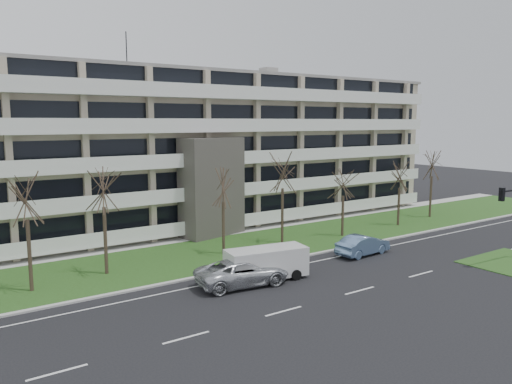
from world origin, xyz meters
TOP-DOWN VIEW (x-y plane):
  - ground at (0.00, 0.00)m, footprint 160.00×160.00m
  - grass_verge at (0.00, 13.00)m, footprint 90.00×10.00m
  - curb at (0.00, 8.00)m, footprint 90.00×0.35m
  - sidewalk at (0.00, 18.50)m, footprint 90.00×2.00m
  - grass_median at (14.00, -2.00)m, footprint 7.00×5.00m
  - lane_edge_line at (0.00, 6.50)m, footprint 90.00×0.12m
  - apartment_building at (-0.01, 25.32)m, footprint 60.50×15.10m
  - silver_pickup at (-5.42, 5.06)m, footprint 6.41×3.60m
  - blue_sedan at (6.42, 5.83)m, footprint 4.97×2.04m
  - white_van at (-3.39, 5.15)m, footprint 5.71×2.91m
  - tree_1 at (-16.85, 11.46)m, footprint 4.05×4.05m
  - tree_2 at (-11.89, 12.29)m, footprint 4.20×4.20m
  - tree_3 at (-2.52, 12.26)m, footprint 3.73×3.73m
  - tree_4 at (3.57, 12.57)m, footprint 4.25×4.25m
  - tree_5 at (9.66, 11.44)m, footprint 3.35×3.35m
  - tree_6 at (17.67, 11.66)m, footprint 3.43×3.43m
  - tree_7 at (24.07, 12.59)m, footprint 4.04×4.04m

SIDE VIEW (x-z plane):
  - ground at x=0.00m, z-range 0.00..0.00m
  - lane_edge_line at x=0.00m, z-range 0.00..0.01m
  - grass_verge at x=0.00m, z-range 0.00..0.06m
  - grass_median at x=14.00m, z-range 0.00..0.06m
  - sidewalk at x=0.00m, z-range 0.00..0.08m
  - curb at x=0.00m, z-range 0.00..0.12m
  - blue_sedan at x=6.42m, z-range 0.00..1.60m
  - silver_pickup at x=-5.42m, z-range 0.00..1.69m
  - white_van at x=-3.39m, z-range 0.21..2.33m
  - tree_5 at x=9.66m, z-range 1.85..8.55m
  - tree_6 at x=17.67m, z-range 1.90..8.77m
  - tree_3 at x=-2.52m, z-range 2.07..9.54m
  - tree_7 at x=24.07m, z-range 2.25..10.34m
  - tree_1 at x=-16.85m, z-range 2.25..10.35m
  - tree_2 at x=-11.89m, z-range 2.34..10.74m
  - tree_4 at x=3.57m, z-range 2.37..10.87m
  - apartment_building at x=-0.01m, z-range -1.76..16.99m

